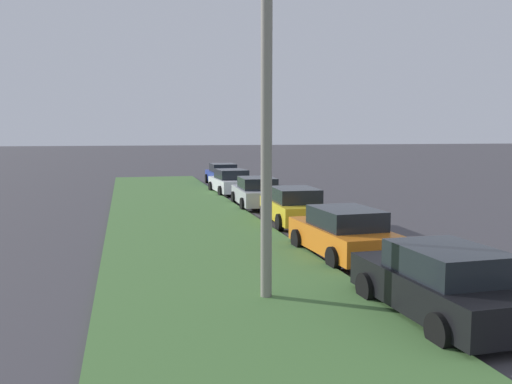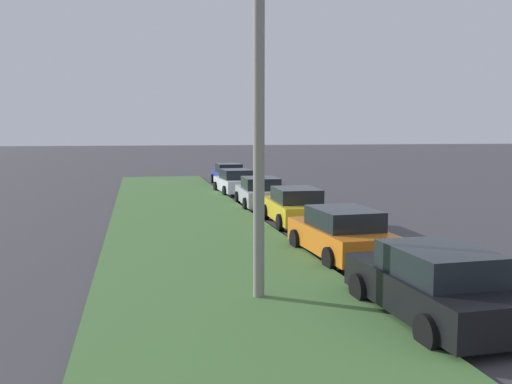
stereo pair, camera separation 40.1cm
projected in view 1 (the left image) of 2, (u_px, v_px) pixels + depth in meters
The scene contains 8 objects.
grass_median at pixel (216, 267), 14.56m from camera, with size 60.00×6.00×0.12m, color #477238.
parked_car_black at pixel (442, 284), 10.61m from camera, with size 4.35×2.12×1.47m.
parked_car_orange at pixel (343, 233), 15.90m from camera, with size 4.38×2.18×1.47m.
parked_car_yellow at pixel (294, 206), 21.66m from camera, with size 4.35×2.12×1.47m.
parked_car_silver at pixel (257, 193), 26.67m from camera, with size 4.37×2.15×1.47m.
parked_car_white at pixel (231, 182), 32.32m from camera, with size 4.38×2.18×1.47m.
parked_car_blue at pixel (223, 174), 38.22m from camera, with size 4.30×2.02×1.47m.
streetlight at pixel (281, 96), 11.51m from camera, with size 0.90×2.84×7.50m.
Camera 1 is at (-4.11, 8.70, 3.64)m, focal length 38.46 mm.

